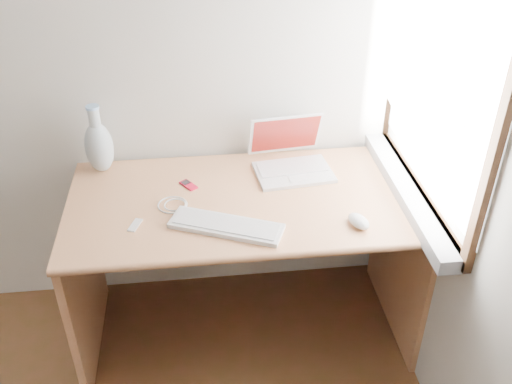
{
  "coord_description": "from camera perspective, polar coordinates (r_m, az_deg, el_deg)",
  "views": [
    {
      "loc": [
        0.85,
        -0.57,
        2.08
      ],
      "look_at": [
        1.07,
        1.35,
        0.8
      ],
      "focal_mm": 40.0,
      "sensor_mm": 36.0,
      "label": 1
    }
  ],
  "objects": [
    {
      "name": "external_keyboard",
      "position": [
        2.17,
        -3.0,
        -3.38
      ],
      "size": [
        0.45,
        0.29,
        0.02
      ],
      "rotation": [
        0.0,
        0.0,
        -0.4
      ],
      "color": "white",
      "rests_on": "desk"
    },
    {
      "name": "ipod",
      "position": [
        2.43,
        -6.76,
        0.71
      ],
      "size": [
        0.08,
        0.09,
        0.01
      ],
      "rotation": [
        0.0,
        0.0,
        0.61
      ],
      "color": "#B50C29",
      "rests_on": "desk"
    },
    {
      "name": "vase",
      "position": [
        2.55,
        -15.44,
        4.51
      ],
      "size": [
        0.12,
        0.12,
        0.31
      ],
      "color": "silver",
      "rests_on": "desk"
    },
    {
      "name": "laptop",
      "position": [
        2.51,
        3.66,
        3.33
      ],
      "size": [
        0.35,
        0.3,
        0.22
      ],
      "rotation": [
        0.0,
        0.0,
        0.11
      ],
      "color": "white",
      "rests_on": "desk"
    },
    {
      "name": "cable_coil",
      "position": [
        2.32,
        -8.35,
        -1.27
      ],
      "size": [
        0.13,
        0.13,
        0.01
      ],
      "primitive_type": "torus",
      "rotation": [
        0.0,
        0.0,
        0.04
      ],
      "color": "white",
      "rests_on": "desk"
    },
    {
      "name": "mouse",
      "position": [
        2.21,
        10.23,
        -2.89
      ],
      "size": [
        0.1,
        0.12,
        0.04
      ],
      "primitive_type": "ellipsoid",
      "rotation": [
        0.0,
        0.0,
        0.35
      ],
      "color": "white",
      "rests_on": "desk"
    },
    {
      "name": "desk",
      "position": [
        2.54,
        -1.22,
        -3.62
      ],
      "size": [
        1.45,
        0.73,
        0.77
      ],
      "color": "tan",
      "rests_on": "floor"
    },
    {
      "name": "window",
      "position": [
        2.21,
        17.27,
        10.71
      ],
      "size": [
        0.11,
        0.99,
        1.1
      ],
      "color": "white",
      "rests_on": "right_wall"
    },
    {
      "name": "remote",
      "position": [
        2.23,
        -12.0,
        -3.25
      ],
      "size": [
        0.06,
        0.09,
        0.01
      ],
      "primitive_type": "cube",
      "rotation": [
        0.0,
        0.0,
        -0.35
      ],
      "color": "white",
      "rests_on": "desk"
    }
  ]
}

